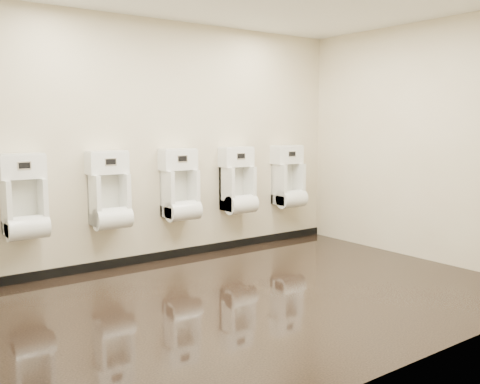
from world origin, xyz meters
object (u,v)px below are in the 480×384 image
at_px(urinal_4, 289,181).
at_px(urinal_3, 238,185).
at_px(urinal_2, 180,190).
at_px(urinal_1, 110,196).
at_px(urinal_0, 25,203).

bearing_deg(urinal_4, urinal_3, 180.00).
bearing_deg(urinal_4, urinal_2, 180.00).
distance_m(urinal_1, urinal_4, 2.57).
distance_m(urinal_0, urinal_3, 2.60).
bearing_deg(urinal_2, urinal_1, 180.00).
height_order(urinal_1, urinal_3, same).
bearing_deg(urinal_0, urinal_4, 0.00).
relative_size(urinal_0, urinal_2, 1.00).
distance_m(urinal_3, urinal_4, 0.85).
bearing_deg(urinal_0, urinal_1, 0.00).
relative_size(urinal_0, urinal_3, 1.00).
xyz_separation_m(urinal_3, urinal_4, (0.85, 0.00, 0.00)).
distance_m(urinal_0, urinal_1, 0.88).
bearing_deg(urinal_2, urinal_3, 0.00).
bearing_deg(urinal_3, urinal_2, 180.00).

